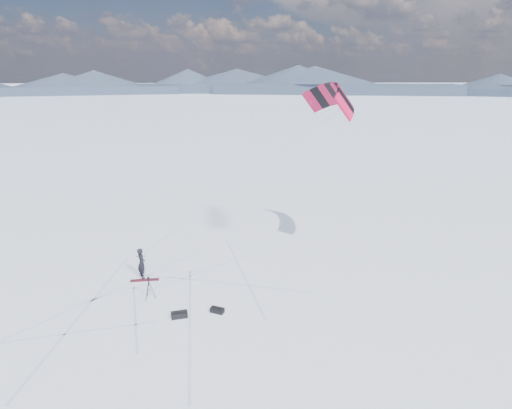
{
  "coord_description": "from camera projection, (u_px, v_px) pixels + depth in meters",
  "views": [
    {
      "loc": [
        3.48,
        -20.64,
        11.44
      ],
      "look_at": [
        6.14,
        3.48,
        4.2
      ],
      "focal_mm": 30.0,
      "sensor_mm": 36.0,
      "label": 1
    }
  ],
  "objects": [
    {
      "name": "snowboard",
      "position": [
        145.0,
        280.0,
        25.05
      ],
      "size": [
        1.67,
        0.37,
        0.04
      ],
      "primitive_type": "cube",
      "rotation": [
        0.0,
        0.0,
        0.03
      ],
      "color": "maroon",
      "rests_on": "ground"
    },
    {
      "name": "gear_bag_b",
      "position": [
        217.0,
        310.0,
        21.6
      ],
      "size": [
        0.76,
        0.62,
        0.31
      ],
      "rotation": [
        0.0,
        0.0,
        -0.5
      ],
      "color": "black",
      "rests_on": "ground"
    },
    {
      "name": "horizon_hills",
      "position": [
        143.0,
        238.0,
        21.51
      ],
      "size": [
        704.0,
        704.0,
        8.91
      ],
      "color": "#1D2836",
      "rests_on": "ground"
    },
    {
      "name": "tripod",
      "position": [
        149.0,
        285.0,
        22.76
      ],
      "size": [
        0.55,
        0.63,
        1.26
      ],
      "rotation": [
        0.0,
        0.0,
        -0.0
      ],
      "color": "black",
      "rests_on": "ground"
    },
    {
      "name": "snowkiter",
      "position": [
        143.0,
        277.0,
        25.43
      ],
      "size": [
        0.66,
        0.79,
        1.86
      ],
      "primitive_type": "imported",
      "rotation": [
        0.0,
        0.0,
        1.93
      ],
      "color": "black",
      "rests_on": "ground"
    },
    {
      "name": "snow_tracks",
      "position": [
        135.0,
        311.0,
        21.82
      ],
      "size": [
        17.62,
        14.39,
        0.01
      ],
      "color": "#A8B6DB",
      "rests_on": "ground"
    },
    {
      "name": "ground",
      "position": [
        148.0,
        303.0,
        22.56
      ],
      "size": [
        1800.0,
        1800.0,
        0.0
      ],
      "primitive_type": "plane",
      "color": "white"
    },
    {
      "name": "gear_bag_a",
      "position": [
        179.0,
        315.0,
        21.15
      ],
      "size": [
        0.85,
        0.5,
        0.36
      ],
      "rotation": [
        0.0,
        0.0,
        0.16
      ],
      "color": "black",
      "rests_on": "ground"
    },
    {
      "name": "power_kite",
      "position": [
        333.0,
        98.0,
        24.4
      ],
      "size": [
        12.47,
        6.01,
        9.83
      ],
      "color": "#BE113C",
      "rests_on": "ground"
    }
  ]
}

